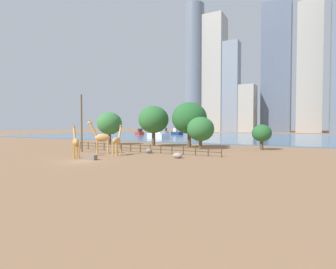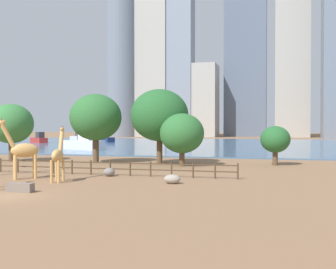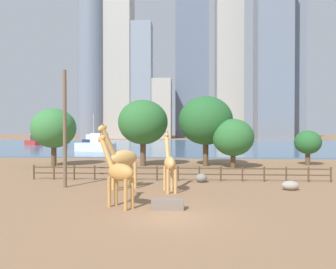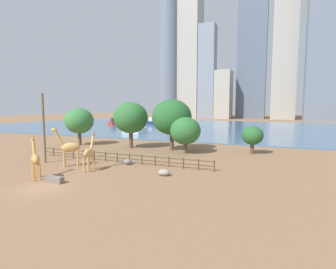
# 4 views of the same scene
# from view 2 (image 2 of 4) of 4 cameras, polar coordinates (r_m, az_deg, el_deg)

# --- Properties ---
(ground_plane) EXTENTS (400.00, 400.00, 0.00)m
(ground_plane) POSITION_cam_2_polar(r_m,az_deg,el_deg) (103.84, 5.63, -1.31)
(ground_plane) COLOR #8C6647
(harbor_water) EXTENTS (180.00, 86.00, 0.20)m
(harbor_water) POSITION_cam_2_polar(r_m,az_deg,el_deg) (100.88, 5.37, -1.32)
(harbor_water) COLOR #476B8C
(harbor_water) RESTS_ON ground
(giraffe_companion) EXTENTS (1.20, 2.81, 4.41)m
(giraffe_companion) POSITION_cam_2_polar(r_m,az_deg,el_deg) (33.88, -14.68, -2.75)
(giraffe_companion) COLOR tan
(giraffe_companion) RESTS_ON ground
(giraffe_young) EXTENTS (2.91, 2.66, 5.02)m
(giraffe_young) POSITION_cam_2_polar(r_m,az_deg,el_deg) (36.38, -19.12, -2.03)
(giraffe_young) COLOR tan
(giraffe_young) RESTS_ON ground
(boulder_near_fence) EXTENTS (1.00, 0.97, 0.73)m
(boulder_near_fence) POSITION_cam_2_polar(r_m,az_deg,el_deg) (36.90, -7.98, -5.05)
(boulder_near_fence) COLOR gray
(boulder_near_fence) RESTS_ON ground
(boulder_by_pole) EXTENTS (1.27, 0.93, 0.70)m
(boulder_by_pole) POSITION_cam_2_polar(r_m,az_deg,el_deg) (31.82, 0.58, -6.05)
(boulder_by_pole) COLOR gray
(boulder_by_pole) RESTS_ON ground
(feeding_trough) EXTENTS (1.80, 0.60, 0.60)m
(feeding_trough) POSITION_cam_2_polar(r_m,az_deg,el_deg) (29.44, -19.39, -6.79)
(feeding_trough) COLOR #72665B
(feeding_trough) RESTS_ON ground
(enclosure_fence) EXTENTS (26.12, 0.14, 1.30)m
(enclosure_fence) POSITION_cam_2_polar(r_m,az_deg,el_deg) (38.22, -10.40, -4.27)
(enclosure_fence) COLOR #4C3826
(enclosure_fence) RESTS_ON ground
(tree_left_large) EXTENTS (6.11, 6.11, 8.16)m
(tree_left_large) POSITION_cam_2_polar(r_m,az_deg,el_deg) (50.48, -9.76, 2.29)
(tree_left_large) COLOR brown
(tree_left_large) RESTS_ON ground
(tree_center_broad) EXTENTS (3.29, 3.29, 4.37)m
(tree_center_broad) POSITION_cam_2_polar(r_m,az_deg,el_deg) (48.12, 14.33, -0.68)
(tree_center_broad) COLOR brown
(tree_center_broad) RESTS_ON ground
(tree_right_tall) EXTENTS (5.44, 5.44, 7.11)m
(tree_right_tall) POSITION_cam_2_polar(r_m,az_deg,el_deg) (55.39, -20.49, 1.36)
(tree_right_tall) COLOR brown
(tree_right_tall) RESTS_ON ground
(tree_left_small) EXTENTS (6.65, 6.65, 8.60)m
(tree_left_small) POSITION_cam_2_polar(r_m,az_deg,el_deg) (48.27, -1.15, 2.60)
(tree_left_small) COLOR brown
(tree_left_small) RESTS_ON ground
(tree_right_small) EXTENTS (4.81, 4.81, 5.74)m
(tree_right_small) POSITION_cam_2_polar(r_m,az_deg,el_deg) (45.57, 1.90, 0.15)
(tree_right_small) COLOR brown
(tree_right_small) RESTS_ON ground
(boat_ferry) EXTENTS (2.53, 6.64, 2.90)m
(boat_ferry) POSITION_cam_2_polar(r_m,az_deg,el_deg) (130.06, -12.04, -0.33)
(boat_ferry) COLOR silver
(boat_ferry) RESTS_ON harbor_water
(boat_sailboat) EXTENTS (6.79, 5.36, 2.87)m
(boat_sailboat) POSITION_cam_2_polar(r_m,az_deg,el_deg) (112.59, -8.73, -0.53)
(boat_sailboat) COLOR navy
(boat_sailboat) RESTS_ON harbor_water
(boat_tug) EXTENTS (8.65, 6.17, 7.36)m
(boat_tug) POSITION_cam_2_polar(r_m,az_deg,el_deg) (76.59, -11.22, -1.10)
(boat_tug) COLOR silver
(boat_tug) RESTS_ON harbor_water
(boat_barge) EXTENTS (6.35, 5.49, 2.74)m
(boat_barge) POSITION_cam_2_polar(r_m,az_deg,el_deg) (112.42, -17.06, -0.59)
(boat_barge) COLOR #B22D28
(boat_barge) RESTS_ON harbor_water
(skyline_tower_needle) EXTENTS (13.54, 15.82, 76.91)m
(skyline_tower_needle) POSITION_cam_2_polar(r_m,az_deg,el_deg) (184.61, 16.48, 11.69)
(skyline_tower_needle) COLOR #ADA89E
(skyline_tower_needle) RESTS_ON ground
(skyline_block_central) EXTENTS (12.84, 13.46, 30.22)m
(skyline_block_central) POSITION_cam_2_polar(r_m,az_deg,el_deg) (177.61, 4.63, 4.56)
(skyline_block_central) COLOR #ADA89E
(skyline_block_central) RESTS_ON ground
(skyline_tower_glass) EXTENTS (13.60, 13.60, 87.00)m
(skyline_tower_glass) POSITION_cam_2_polar(r_m,az_deg,el_deg) (185.22, -6.27, 13.28)
(skyline_tower_glass) COLOR slate
(skyline_tower_glass) RESTS_ON ground
(skyline_block_left) EXTENTS (13.61, 15.55, 78.47)m
(skyline_block_left) POSITION_cam_2_polar(r_m,az_deg,el_deg) (185.41, -1.84, 11.93)
(skyline_block_left) COLOR #ADA89E
(skyline_block_left) RESTS_ON ground
(skyline_block_right) EXTENTS (13.76, 9.41, 58.80)m
(skyline_block_right) POSITION_cam_2_polar(r_m,az_deg,el_deg) (178.77, 1.19, 9.14)
(skyline_block_right) COLOR gray
(skyline_block_right) RESTS_ON ground
(skyline_block_wide) EXTENTS (17.88, 11.49, 84.38)m
(skyline_block_wide) POSITION_cam_2_polar(r_m,az_deg,el_deg) (191.83, 10.48, 12.44)
(skyline_block_wide) COLOR slate
(skyline_block_wide) RESTS_ON ground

